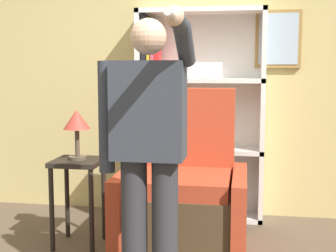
{
  "coord_description": "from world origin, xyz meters",
  "views": [
    {
      "loc": [
        0.61,
        -2.3,
        1.35
      ],
      "look_at": [
        0.13,
        0.63,
        0.99
      ],
      "focal_mm": 50.0,
      "sensor_mm": 36.0,
      "label": 1
    }
  ],
  "objects_px": {
    "table_lamp": "(77,123)",
    "bookcase": "(187,118)",
    "person_standing": "(148,146)",
    "side_table": "(78,180)",
    "armchair": "(184,198)"
  },
  "relations": [
    {
      "from": "armchair",
      "to": "person_standing",
      "type": "height_order",
      "value": "person_standing"
    },
    {
      "from": "armchair",
      "to": "person_standing",
      "type": "relative_size",
      "value": 0.74
    },
    {
      "from": "armchair",
      "to": "side_table",
      "type": "distance_m",
      "value": 0.81
    },
    {
      "from": "bookcase",
      "to": "person_standing",
      "type": "height_order",
      "value": "bookcase"
    },
    {
      "from": "bookcase",
      "to": "table_lamp",
      "type": "relative_size",
      "value": 4.96
    },
    {
      "from": "person_standing",
      "to": "table_lamp",
      "type": "xyz_separation_m",
      "value": [
        -0.71,
        0.81,
        0.03
      ]
    },
    {
      "from": "person_standing",
      "to": "table_lamp",
      "type": "height_order",
      "value": "person_standing"
    },
    {
      "from": "armchair",
      "to": "table_lamp",
      "type": "height_order",
      "value": "armchair"
    },
    {
      "from": "armchair",
      "to": "side_table",
      "type": "relative_size",
      "value": 1.79
    },
    {
      "from": "armchair",
      "to": "side_table",
      "type": "xyz_separation_m",
      "value": [
        -0.8,
        -0.09,
        0.13
      ]
    },
    {
      "from": "armchair",
      "to": "side_table",
      "type": "height_order",
      "value": "armchair"
    },
    {
      "from": "person_standing",
      "to": "side_table",
      "type": "height_order",
      "value": "person_standing"
    },
    {
      "from": "bookcase",
      "to": "armchair",
      "type": "bearing_deg",
      "value": -84.59
    },
    {
      "from": "table_lamp",
      "to": "bookcase",
      "type": "bearing_deg",
      "value": 49.62
    },
    {
      "from": "table_lamp",
      "to": "armchair",
      "type": "bearing_deg",
      "value": 6.24
    }
  ]
}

